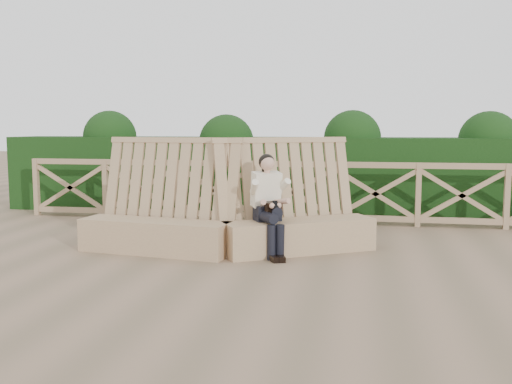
# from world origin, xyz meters

# --- Properties ---
(ground) EXTENTS (60.00, 60.00, 0.00)m
(ground) POSITION_xyz_m (0.00, 0.00, 0.00)
(ground) COLOR brown
(ground) RESTS_ON ground
(bench) EXTENTS (4.02, 1.74, 1.58)m
(bench) POSITION_xyz_m (-0.62, 1.01, 0.40)
(bench) COLOR #997757
(bench) RESTS_ON ground
(woman) EXTENTS (0.59, 0.83, 1.35)m
(woman) POSITION_xyz_m (-0.02, 0.92, 0.73)
(woman) COLOR black
(woman) RESTS_ON ground
(guardrail) EXTENTS (10.10, 0.09, 1.10)m
(guardrail) POSITION_xyz_m (0.00, 3.50, 0.55)
(guardrail) COLOR #8F7753
(guardrail) RESTS_ON ground
(hedge) EXTENTS (12.00, 1.20, 1.50)m
(hedge) POSITION_xyz_m (0.00, 4.70, 0.75)
(hedge) COLOR black
(hedge) RESTS_ON ground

